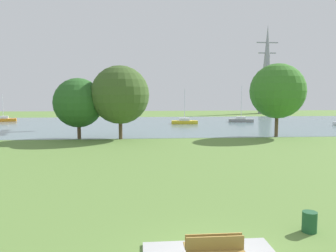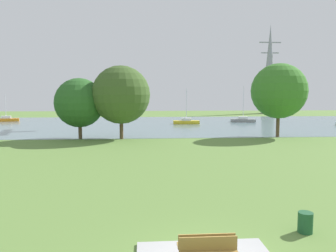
{
  "view_description": "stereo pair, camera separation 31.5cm",
  "coord_description": "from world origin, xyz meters",
  "views": [
    {
      "loc": [
        -2.22,
        -9.46,
        5.27
      ],
      "look_at": [
        0.23,
        20.01,
        2.48
      ],
      "focal_mm": 34.67,
      "sensor_mm": 36.0,
      "label": 1
    },
    {
      "loc": [
        -1.91,
        -9.49,
        5.27
      ],
      "look_at": [
        0.23,
        20.01,
        2.48
      ],
      "focal_mm": 34.67,
      "sensor_mm": 36.0,
      "label": 2
    }
  ],
  "objects": [
    {
      "name": "electricity_pylon",
      "position": [
        34.7,
        84.13,
        12.92
      ],
      "size": [
        6.4,
        4.4,
        25.81
      ],
      "color": "gray",
      "rests_on": "ground"
    },
    {
      "name": "ground_plane",
      "position": [
        0.0,
        22.0,
        0.0
      ],
      "size": [
        160.0,
        160.0,
        0.0
      ],
      "primitive_type": "plane",
      "color": "olive"
    },
    {
      "name": "tree_west_near",
      "position": [
        -9.78,
        30.58,
        4.39
      ],
      "size": [
        5.98,
        5.98,
        7.38
      ],
      "color": "brown",
      "rests_on": "ground"
    },
    {
      "name": "bench_facing_water",
      "position": [
        0.0,
        0.27,
        0.47
      ],
      "size": [
        1.8,
        0.48,
        0.89
      ],
      "color": "#A2A48A",
      "rests_on": "concrete_pad"
    },
    {
      "name": "tree_east_near",
      "position": [
        -4.73,
        29.99,
        5.35
      ],
      "size": [
        7.02,
        7.02,
        8.87
      ],
      "color": "brown",
      "rests_on": "ground"
    },
    {
      "name": "sailboat_gray",
      "position": [
        17.6,
        53.41,
        0.46
      ],
      "size": [
        5.01,
        2.5,
        7.16
      ],
      "color": "gray",
      "rests_on": "water_surface"
    },
    {
      "name": "sailboat_orange",
      "position": [
        -30.04,
        58.47,
        0.45
      ],
      "size": [
        5.03,
        2.86,
        5.48
      ],
      "color": "orange",
      "rests_on": "water_surface"
    },
    {
      "name": "water_surface",
      "position": [
        0.0,
        50.0,
        0.01
      ],
      "size": [
        140.0,
        40.0,
        0.02
      ],
      "primitive_type": "cube",
      "color": "slate",
      "rests_on": "ground"
    },
    {
      "name": "litter_bin",
      "position": [
        4.24,
        2.17,
        0.4
      ],
      "size": [
        0.56,
        0.56,
        0.8
      ],
      "primitive_type": "cylinder",
      "color": "#1E512D",
      "rests_on": "ground"
    },
    {
      "name": "sailboat_yellow",
      "position": [
        5.81,
        49.98,
        0.46
      ],
      "size": [
        4.86,
        1.72,
        6.49
      ],
      "color": "yellow",
      "rests_on": "water_surface"
    },
    {
      "name": "tree_east_far",
      "position": [
        15.05,
        30.55,
        5.83
      ],
      "size": [
        6.96,
        6.96,
        9.32
      ],
      "color": "brown",
      "rests_on": "ground"
    }
  ]
}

